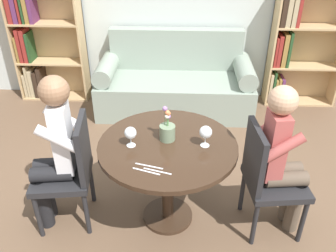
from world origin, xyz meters
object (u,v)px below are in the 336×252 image
Objects in this scene: chair_left at (70,168)px; chair_right at (267,176)px; wine_glass_left at (130,133)px; wine_glass_right at (206,133)px; couch at (175,85)px; flower_vase at (167,130)px; person_right at (283,159)px; bookshelf_left at (41,43)px; bookshelf_right at (297,46)px; person_left at (54,151)px.

chair_right is at bearing 82.07° from chair_left.
wine_glass_left is at bearing 82.67° from chair_left.
wine_glass_left is at bearing -177.32° from wine_glass_right.
couch reaches higher than wine_glass_right.
flower_vase is at bearing 74.93° from chair_right.
flower_vase reaches higher than wine_glass_left.
person_right reaches higher than couch.
wine_glass_right is at bearing -47.65° from bookshelf_left.
flower_vase is (0.72, 0.09, 0.30)m from chair_left.
wine_glass_right is (0.99, 0.02, 0.33)m from chair_left.
chair_left reaches higher than wine_glass_left.
chair_right is at bearing -69.22° from couch.
wine_glass_left is 0.56× the size of flower_vase.
chair_left is 0.75× the size of person_right.
flower_vase is (-1.46, -2.07, 0.07)m from bookshelf_right.
bookshelf_left is 3.26m from chair_right.
bookshelf_right is 2.76m from wine_glass_left.
couch is 1.96m from wine_glass_right.
wine_glass_left is at bearing 82.48° from chair_right.
person_left is 0.83m from flower_vase.
bookshelf_left reaches higher than couch.
chair_right reaches higher than wine_glass_left.
wine_glass_right is at bearing -14.29° from flower_vase.
wine_glass_left is (0.47, -0.00, 0.33)m from chair_left.
chair_right is 5.71× the size of wine_glass_right.
flower_vase is at bearing 90.58° from person_left.
person_right is at bearing 82.76° from chair_left.
flower_vase reaches higher than wine_glass_right.
couch is at bearing 16.76° from person_right.
person_right is 0.58m from wine_glass_right.
bookshelf_left is at bearing -163.28° from chair_left.
chair_left is 6.05× the size of wine_glass_left.
chair_right is 6.05× the size of wine_glass_left.
wine_glass_right is (1.08, 0.04, 0.16)m from person_left.
bookshelf_right is at bearing -25.02° from chair_right.
person_left is 8.37× the size of wine_glass_left.
wine_glass_left is (0.56, 0.02, 0.15)m from person_left.
person_left is 7.91× the size of wine_glass_right.
person_right is (0.82, -1.90, 0.33)m from couch.
person_left is at bearing -85.12° from chair_left.
wine_glass_left is 0.27m from flower_vase.
person_right is 1.09m from wine_glass_left.
bookshelf_left is at bearing 132.35° from wine_glass_right.
couch is 1.52× the size of person_right.
couch is at bearing 149.76° from person_left.
couch is at bearing 98.02° from wine_glass_right.
bookshelf_left and bookshelf_right have the same top height.
wine_glass_right is 0.59× the size of flower_vase.
bookshelf_right is at bearing 51.67° from wine_glass_left.
bookshelf_left reaches higher than wine_glass_right.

